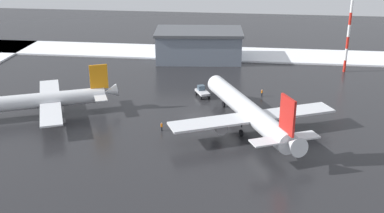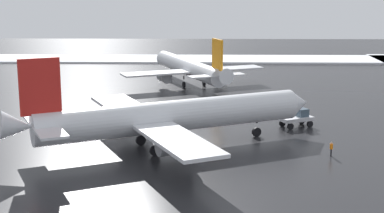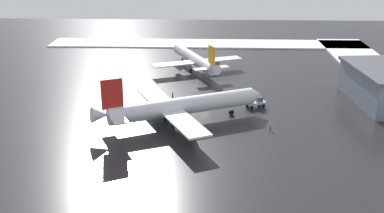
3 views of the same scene
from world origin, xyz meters
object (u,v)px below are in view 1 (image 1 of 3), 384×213
at_px(airplane_parked_starboard, 248,111).
at_px(cargo_hangar, 199,45).
at_px(ground_crew_mid_apron, 262,92).
at_px(ground_crew_by_nose_gear, 162,126).
at_px(airplane_far_rear, 40,101).
at_px(antenna_mast, 348,37).
at_px(pushback_tug, 202,91).

xyz_separation_m(airplane_parked_starboard, cargo_hangar, (15.13, -48.76, 0.53)).
height_order(ground_crew_mid_apron, ground_crew_by_nose_gear, same).
height_order(airplane_parked_starboard, airplane_far_rear, airplane_parked_starboard).
bearing_deg(cargo_hangar, ground_crew_mid_apron, 115.91).
height_order(airplane_parked_starboard, antenna_mast, antenna_mast).
bearing_deg(pushback_tug, ground_crew_mid_apron, -108.78).
xyz_separation_m(ground_crew_mid_apron, ground_crew_by_nose_gear, (19.57, 22.15, 0.00)).
bearing_deg(antenna_mast, cargo_hangar, -9.62).
bearing_deg(airplane_far_rear, ground_crew_mid_apron, 177.13).
bearing_deg(ground_crew_by_nose_gear, pushback_tug, -81.40).
height_order(ground_crew_mid_apron, cargo_hangar, cargo_hangar).
relative_size(ground_crew_mid_apron, ground_crew_by_nose_gear, 1.00).
relative_size(ground_crew_mid_apron, cargo_hangar, 0.06).
xyz_separation_m(airplane_parked_starboard, pushback_tug, (10.87, -17.61, -2.63)).
bearing_deg(pushback_tug, airplane_parked_starboard, -174.22).
bearing_deg(ground_crew_by_nose_gear, airplane_parked_starboard, -146.05).
relative_size(pushback_tug, ground_crew_by_nose_gear, 2.98).
relative_size(airplane_parked_starboard, ground_crew_mid_apron, 21.81).
height_order(pushback_tug, ground_crew_mid_apron, pushback_tug).
height_order(pushback_tug, antenna_mast, antenna_mast).
xyz_separation_m(ground_crew_by_nose_gear, antenna_mast, (-41.92, -44.73, 8.63)).
height_order(ground_crew_by_nose_gear, cargo_hangar, cargo_hangar).
relative_size(ground_crew_mid_apron, antenna_mast, 0.09).
height_order(airplane_far_rear, cargo_hangar, airplane_far_rear).
height_order(airplane_parked_starboard, pushback_tug, airplane_parked_starboard).
bearing_deg(cargo_hangar, pushback_tug, 92.14).
xyz_separation_m(ground_crew_by_nose_gear, cargo_hangar, (-1.51, -51.58, 3.47)).
distance_m(pushback_tug, ground_crew_mid_apron, 13.92).
relative_size(airplane_parked_starboard, airplane_far_rear, 1.17).
relative_size(ground_crew_by_nose_gear, antenna_mast, 0.09).
relative_size(airplane_parked_starboard, antenna_mast, 1.94).
bearing_deg(pushback_tug, antenna_mast, -82.01).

